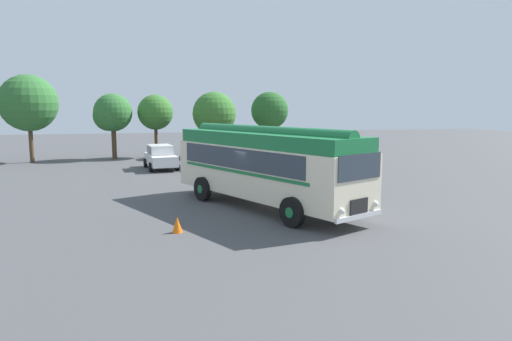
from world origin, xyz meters
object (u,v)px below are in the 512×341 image
(vintage_bus, at_px, (265,164))
(car_mid_left, at_px, (203,156))
(box_van, at_px, (272,147))
(traffic_cone, at_px, (177,225))
(car_near_left, at_px, (161,157))
(car_mid_right, at_px, (240,155))

(vintage_bus, xyz_separation_m, car_mid_left, (-0.78, 13.50, -1.05))
(box_van, distance_m, traffic_cone, 18.71)
(car_near_left, relative_size, car_mid_left, 1.00)
(vintage_bus, bearing_deg, car_mid_right, 82.03)
(vintage_bus, height_order, car_mid_right, vintage_bus)
(vintage_bus, distance_m, box_van, 14.37)
(car_near_left, bearing_deg, traffic_cone, -90.88)
(vintage_bus, relative_size, traffic_cone, 18.56)
(car_mid_right, bearing_deg, box_van, -2.33)
(car_near_left, bearing_deg, box_van, -0.40)
(vintage_bus, bearing_deg, car_near_left, 105.10)
(car_mid_right, bearing_deg, car_near_left, -179.56)
(vintage_bus, distance_m, car_mid_left, 13.56)
(car_mid_left, bearing_deg, vintage_bus, -86.69)
(car_mid_right, relative_size, traffic_cone, 7.69)
(car_mid_left, relative_size, box_van, 0.75)
(car_mid_right, distance_m, traffic_cone, 17.81)
(car_mid_right, relative_size, box_van, 0.72)
(car_near_left, height_order, car_mid_left, same)
(car_mid_right, bearing_deg, traffic_cone, -109.32)
(vintage_bus, relative_size, car_mid_right, 2.41)
(traffic_cone, bearing_deg, car_mid_left, 79.11)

